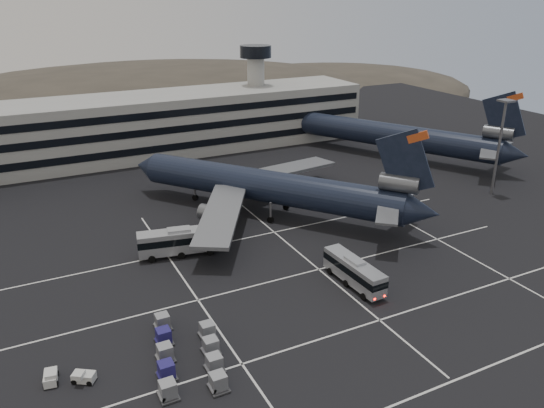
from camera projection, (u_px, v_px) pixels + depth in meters
The scene contains 12 objects.
ground at pixel (254, 304), 66.78m from camera, with size 260.00×260.00×0.00m, color black.
lane_markings at pixel (258, 299), 67.77m from camera, with size 90.00×55.62×0.01m.
terminal at pixel (112, 130), 121.99m from camera, with size 125.00×26.00×24.00m.
hills at pixel (122, 118), 219.79m from camera, with size 352.00×180.00×44.00m.
lightpole_right at pixel (501, 134), 98.94m from camera, with size 2.40×2.40×18.28m.
trijet_main at pixel (271, 187), 91.60m from camera, with size 40.36×48.80×18.08m.
trijet_far at pixel (399, 136), 123.33m from camera, with size 34.32×53.00×18.08m.
bus_near at pixel (354, 270), 70.49m from camera, with size 3.07×10.99×3.85m.
bus_far at pixel (180, 240), 78.41m from camera, with size 12.54×5.13×4.32m.
tug_a at pixel (50, 377), 53.11m from camera, with size 1.69×2.43×1.44m.
tug_b at pixel (85, 376), 53.28m from camera, with size 2.54×2.30×1.40m.
uld_cluster at pixel (186, 353), 56.25m from camera, with size 9.07×15.05×1.81m.
Camera 1 is at (-23.61, -52.23, 36.58)m, focal length 35.00 mm.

